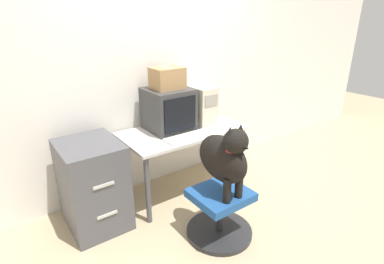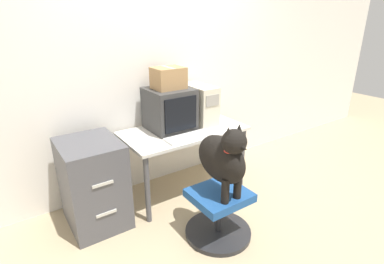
{
  "view_description": "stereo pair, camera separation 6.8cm",
  "coord_description": "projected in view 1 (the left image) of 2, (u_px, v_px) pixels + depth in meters",
  "views": [
    {
      "loc": [
        -1.63,
        -2.07,
        1.81
      ],
      "look_at": [
        -0.13,
        -0.01,
        0.82
      ],
      "focal_mm": 28.0,
      "sensor_mm": 36.0,
      "label": 1
    },
    {
      "loc": [
        -1.57,
        -2.11,
        1.81
      ],
      "look_at": [
        -0.13,
        -0.01,
        0.82
      ],
      "focal_mm": 28.0,
      "sensor_mm": 36.0,
      "label": 2
    }
  ],
  "objects": [
    {
      "name": "ground_plane",
      "position": [
        202.0,
        203.0,
        3.11
      ],
      "size": [
        12.0,
        12.0,
        0.0
      ],
      "primitive_type": "plane",
      "color": "tan"
    },
    {
      "name": "wall_back",
      "position": [
        161.0,
        67.0,
        3.2
      ],
      "size": [
        8.0,
        0.05,
        2.6
      ],
      "color": "white",
      "rests_on": "ground_plane"
    },
    {
      "name": "desk",
      "position": [
        183.0,
        137.0,
        3.14
      ],
      "size": [
        1.27,
        0.68,
        0.71
      ],
      "color": "silver",
      "rests_on": "ground_plane"
    },
    {
      "name": "crt_monitor",
      "position": [
        168.0,
        109.0,
        3.05
      ],
      "size": [
        0.43,
        0.44,
        0.43
      ],
      "color": "#383838",
      "rests_on": "desk"
    },
    {
      "name": "pc_tower",
      "position": [
        198.0,
        104.0,
        3.25
      ],
      "size": [
        0.22,
        0.45,
        0.42
      ],
      "color": "beige",
      "rests_on": "desk"
    },
    {
      "name": "keyboard",
      "position": [
        189.0,
        137.0,
        2.88
      ],
      "size": [
        0.47,
        0.17,
        0.03
      ],
      "color": "silver",
      "rests_on": "desk"
    },
    {
      "name": "computer_mouse",
      "position": [
        211.0,
        130.0,
        3.04
      ],
      "size": [
        0.06,
        0.04,
        0.03
      ],
      "color": "silver",
      "rests_on": "desk"
    },
    {
      "name": "office_chair",
      "position": [
        220.0,
        213.0,
        2.6
      ],
      "size": [
        0.58,
        0.58,
        0.43
      ],
      "color": "#262628",
      "rests_on": "ground_plane"
    },
    {
      "name": "dog",
      "position": [
        225.0,
        157.0,
        2.38
      ],
      "size": [
        0.23,
        0.54,
        0.63
      ],
      "color": "black",
      "rests_on": "office_chair"
    },
    {
      "name": "filing_cabinet",
      "position": [
        93.0,
        185.0,
        2.67
      ],
      "size": [
        0.5,
        0.6,
        0.81
      ],
      "color": "#4C4C51",
      "rests_on": "ground_plane"
    },
    {
      "name": "cardboard_box",
      "position": [
        167.0,
        78.0,
        2.94
      ],
      "size": [
        0.3,
        0.24,
        0.21
      ],
      "color": "#A87F51",
      "rests_on": "crt_monitor"
    }
  ]
}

